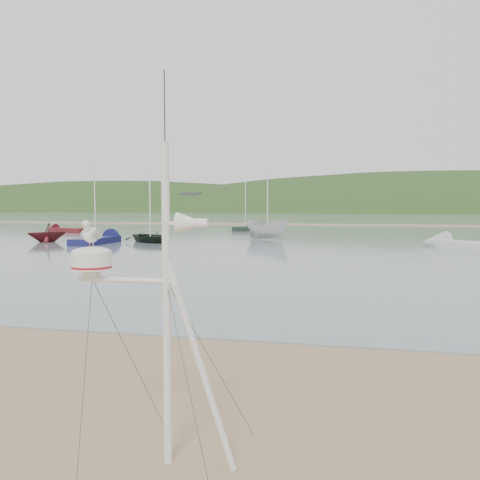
% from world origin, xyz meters
% --- Properties ---
extents(ground, '(560.00, 560.00, 0.00)m').
position_xyz_m(ground, '(0.00, 0.00, 0.00)').
color(ground, '#8D7151').
rests_on(ground, ground).
extents(water, '(560.00, 256.00, 0.04)m').
position_xyz_m(water, '(0.00, 132.00, 0.02)').
color(water, slate).
rests_on(water, ground).
extents(sandbar, '(560.00, 7.00, 0.07)m').
position_xyz_m(sandbar, '(0.00, 70.00, 0.07)').
color(sandbar, '#8D7151').
rests_on(sandbar, water).
extents(hill_ridge, '(620.00, 180.00, 80.00)m').
position_xyz_m(hill_ridge, '(18.52, 235.00, -19.70)').
color(hill_ridge, '#213A17').
rests_on(hill_ridge, ground).
extents(far_cottages, '(294.40, 6.30, 8.00)m').
position_xyz_m(far_cottages, '(3.00, 196.00, 4.00)').
color(far_cottages, silver).
rests_on(far_cottages, ground).
extents(mast_rig, '(2.06, 2.20, 4.64)m').
position_xyz_m(mast_rig, '(1.51, -1.51, 1.12)').
color(mast_rig, silver).
rests_on(mast_rig, ground).
extents(boat_dark, '(2.80, 2.99, 4.45)m').
position_xyz_m(boat_dark, '(-12.31, 31.44, 2.26)').
color(boat_dark, black).
rests_on(boat_dark, water).
extents(boat_red, '(2.86, 2.89, 2.93)m').
position_xyz_m(boat_red, '(-20.70, 29.92, 1.50)').
color(boat_red, '#521217').
rests_on(boat_red, water).
extents(boat_white, '(2.51, 2.50, 4.73)m').
position_xyz_m(boat_white, '(-3.57, 36.69, 2.40)').
color(boat_white, silver).
rests_on(boat_white, water).
extents(sailboat_dark_mid, '(2.49, 6.38, 6.21)m').
position_xyz_m(sailboat_dark_mid, '(-8.41, 53.01, 0.30)').
color(sailboat_dark_mid, black).
rests_on(sailboat_dark_mid, ground).
extents(sailboat_blue_near, '(1.86, 6.97, 6.89)m').
position_xyz_m(sailboat_blue_near, '(-15.80, 30.79, 0.30)').
color(sailboat_blue_near, '#15174A').
rests_on(sailboat_blue_near, ground).
extents(sailboat_white_near, '(6.68, 6.57, 7.47)m').
position_xyz_m(sailboat_white_near, '(10.68, 31.18, 0.30)').
color(sailboat_white_near, silver).
rests_on(sailboat_white_near, ground).
extents(dinghy_red_far, '(5.75, 2.66, 1.36)m').
position_xyz_m(dinghy_red_far, '(-28.06, 43.56, 0.29)').
color(dinghy_red_far, '#521217').
rests_on(dinghy_red_far, ground).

